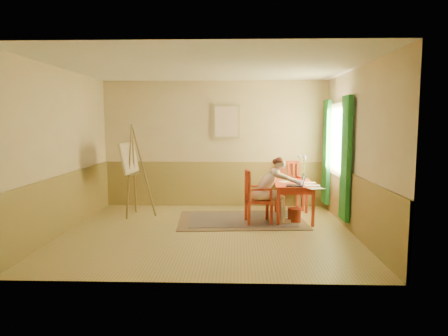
{
  "coord_description": "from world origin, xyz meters",
  "views": [
    {
      "loc": [
        0.49,
        -6.86,
        1.89
      ],
      "look_at": [
        0.25,
        0.55,
        1.05
      ],
      "focal_mm": 32.6,
      "sensor_mm": 36.0,
      "label": 1
    }
  ],
  "objects_px": {
    "chair_left": "(256,197)",
    "easel": "(131,162)",
    "table": "(294,187)",
    "laptop": "(297,184)",
    "chair_back": "(290,185)",
    "figure": "(271,187)"
  },
  "relations": [
    {
      "from": "laptop",
      "to": "figure",
      "type": "bearing_deg",
      "value": 170.22
    },
    {
      "from": "chair_left",
      "to": "easel",
      "type": "relative_size",
      "value": 0.54
    },
    {
      "from": "chair_back",
      "to": "figure",
      "type": "height_order",
      "value": "figure"
    },
    {
      "from": "chair_back",
      "to": "figure",
      "type": "xyz_separation_m",
      "value": [
        -0.53,
        -1.31,
        0.17
      ]
    },
    {
      "from": "easel",
      "to": "chair_back",
      "type": "bearing_deg",
      "value": 13.13
    },
    {
      "from": "table",
      "to": "chair_back",
      "type": "xyz_separation_m",
      "value": [
        0.07,
        0.96,
        -0.11
      ]
    },
    {
      "from": "chair_back",
      "to": "easel",
      "type": "bearing_deg",
      "value": -166.87
    },
    {
      "from": "chair_left",
      "to": "easel",
      "type": "distance_m",
      "value": 2.61
    },
    {
      "from": "figure",
      "to": "laptop",
      "type": "bearing_deg",
      "value": -9.78
    },
    {
      "from": "chair_left",
      "to": "figure",
      "type": "distance_m",
      "value": 0.34
    },
    {
      "from": "table",
      "to": "easel",
      "type": "xyz_separation_m",
      "value": [
        -3.22,
        0.19,
        0.47
      ]
    },
    {
      "from": "chair_left",
      "to": "easel",
      "type": "bearing_deg",
      "value": 167.21
    },
    {
      "from": "table",
      "to": "easel",
      "type": "bearing_deg",
      "value": 176.57
    },
    {
      "from": "chair_left",
      "to": "easel",
      "type": "xyz_separation_m",
      "value": [
        -2.47,
        0.56,
        0.6
      ]
    },
    {
      "from": "table",
      "to": "chair_left",
      "type": "xyz_separation_m",
      "value": [
        -0.75,
        -0.37,
        -0.13
      ]
    },
    {
      "from": "table",
      "to": "laptop",
      "type": "bearing_deg",
      "value": -89.17
    },
    {
      "from": "table",
      "to": "laptop",
      "type": "height_order",
      "value": "laptop"
    },
    {
      "from": "figure",
      "to": "easel",
      "type": "height_order",
      "value": "easel"
    },
    {
      "from": "table",
      "to": "chair_back",
      "type": "height_order",
      "value": "chair_back"
    },
    {
      "from": "chair_back",
      "to": "laptop",
      "type": "distance_m",
      "value": 1.41
    },
    {
      "from": "laptop",
      "to": "easel",
      "type": "height_order",
      "value": "easel"
    },
    {
      "from": "table",
      "to": "chair_back",
      "type": "relative_size",
      "value": 1.19
    }
  ]
}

